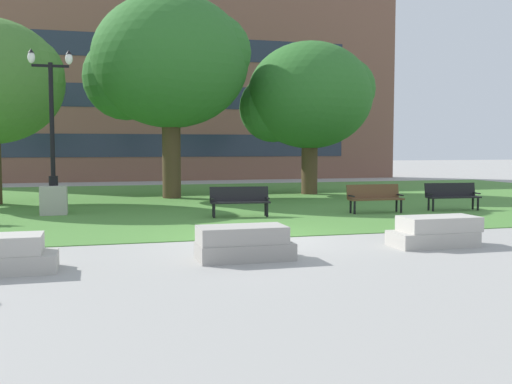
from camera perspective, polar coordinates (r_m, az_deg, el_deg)
The scene contains 11 objects.
ground_plane at distance 13.95m, azimuth -0.06°, elevation -4.47°, with size 140.00×140.00×0.00m, color #A3A09B.
grass_lawn at distance 23.68m, azimuth -6.43°, elevation -0.83°, with size 40.00×20.00×0.02m, color #4C8438.
concrete_block_left at distance 11.38m, azimuth -1.21°, elevation -4.92°, with size 1.80×0.90×0.64m.
concrete_block_right at distance 13.47m, azimuth 16.72°, elevation -3.65°, with size 1.88×0.90×0.64m.
park_bench_near_left at distance 18.12m, azimuth -1.56°, elevation -0.72°, with size 1.85×0.74×0.90m.
park_bench_far_left at distance 19.56m, azimuth 11.23°, elevation -0.42°, with size 1.81×0.58×0.90m.
park_bench_far_right at distance 20.99m, azimuth 18.16°, elevation -0.24°, with size 1.84×0.69×0.90m.
lamp_post_center at distance 19.72m, azimuth -18.74°, elevation 0.96°, with size 1.32×0.80×5.10m.
tree_near_left at distance 26.94m, azimuth 5.00°, elevation 9.01°, with size 5.81×5.54×6.74m.
tree_far_right at distance 25.15m, azimuth -8.34°, elevation 12.03°, with size 6.68×6.36×8.29m.
building_facade_distant at distance 38.31m, azimuth -8.53°, elevation 10.70°, with size 30.90×1.03×12.83m.
Camera 1 is at (-3.62, -13.30, 2.14)m, focal length 42.00 mm.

